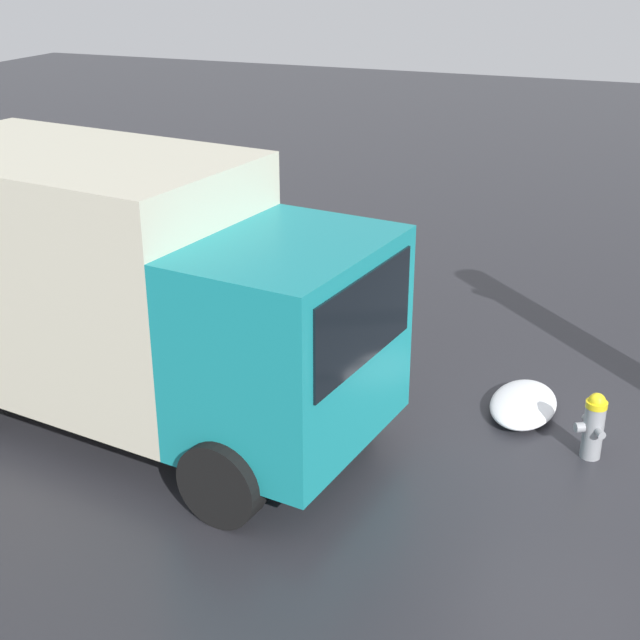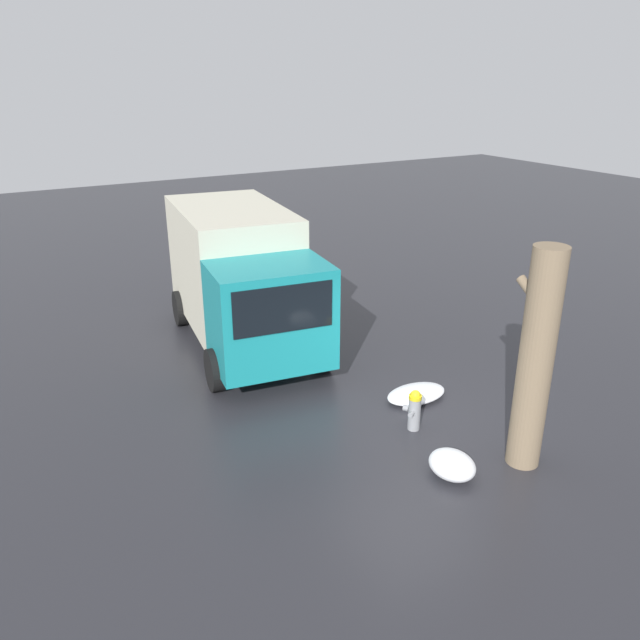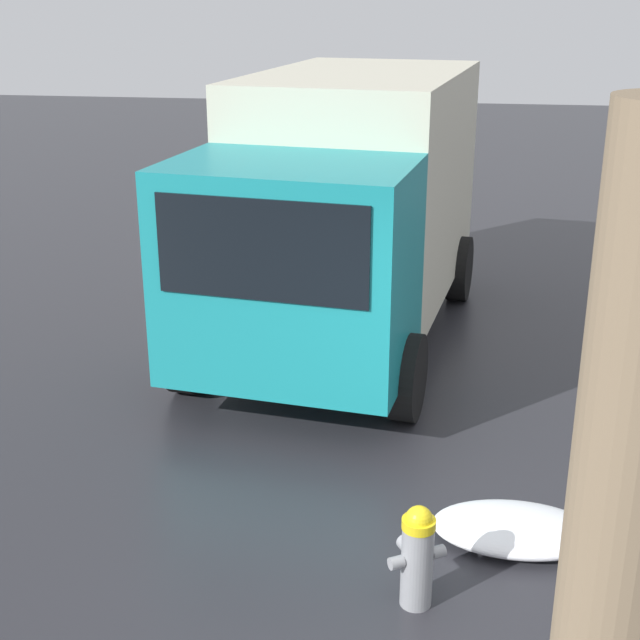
# 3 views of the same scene
# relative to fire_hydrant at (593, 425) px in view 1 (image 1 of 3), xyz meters

# --- Properties ---
(ground_plane) EXTENTS (60.00, 60.00, 0.00)m
(ground_plane) POSITION_rel_fire_hydrant_xyz_m (-0.00, -0.00, -0.41)
(ground_plane) COLOR #28282D
(fire_hydrant) EXTENTS (0.36, 0.41, 0.79)m
(fire_hydrant) POSITION_rel_fire_hydrant_xyz_m (0.00, 0.00, 0.00)
(fire_hydrant) COLOR gray
(fire_hydrant) RESTS_ON ground_plane
(delivery_truck) EXTENTS (6.09, 3.27, 3.17)m
(delivery_truck) POSITION_rel_fire_hydrant_xyz_m (5.19, 1.14, 1.30)
(delivery_truck) COLOR teal
(delivery_truck) RESTS_ON ground_plane
(snow_pile_curbside) EXTENTS (0.78, 1.31, 0.23)m
(snow_pile_curbside) POSITION_rel_fire_hydrant_xyz_m (0.87, -0.75, -0.29)
(snow_pile_curbside) COLOR white
(snow_pile_curbside) RESTS_ON ground_plane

